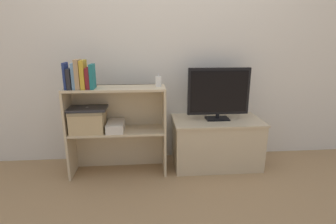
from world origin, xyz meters
The scene contains 17 objects.
ground_plane centered at (0.00, 0.00, 0.00)m, with size 16.00×16.00×0.00m, color #A37F56.
wall_back centered at (0.00, 0.49, 1.20)m, with size 10.00×0.05×2.40m.
tv_stand centered at (0.49, 0.23, 0.24)m, with size 0.86×0.48×0.48m.
tv centered at (0.49, 0.23, 0.74)m, with size 0.59×0.14×0.50m.
bookshelf_lower_tier centered at (-0.47, 0.21, 0.27)m, with size 0.88×0.30×0.43m.
bookshelf_upper_tier centered at (-0.47, 0.20, 0.68)m, with size 0.88×0.30×0.40m.
book_navy centered at (-0.87, 0.10, 0.93)m, with size 0.02×0.12×0.22m.
book_charcoal centered at (-0.83, 0.10, 0.91)m, with size 0.03×0.16×0.17m.
book_skyblue centered at (-0.80, 0.10, 0.93)m, with size 0.03×0.12×0.22m.
book_tan centered at (-0.76, 0.10, 0.95)m, with size 0.04×0.14×0.25m.
book_mustard centered at (-0.72, 0.10, 0.94)m, with size 0.03×0.16×0.24m.
book_maroon centered at (-0.68, 0.10, 0.91)m, with size 0.03×0.13×0.18m.
book_teal centered at (-0.65, 0.10, 0.93)m, with size 0.03×0.14×0.21m.
baby_monitor centered at (-0.09, 0.15, 0.87)m, with size 0.05×0.03×0.12m.
storage_basket_left centered at (-0.72, 0.13, 0.54)m, with size 0.30×0.26×0.20m.
laptop centered at (-0.72, 0.13, 0.64)m, with size 0.34×0.22×0.02m.
magazine_stack centered at (-0.48, 0.14, 0.47)m, with size 0.15×0.26×0.08m.
Camera 1 is at (-0.19, -2.16, 1.23)m, focal length 28.00 mm.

